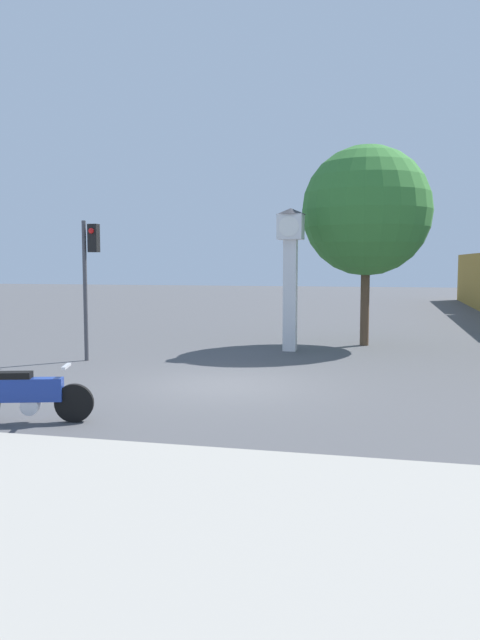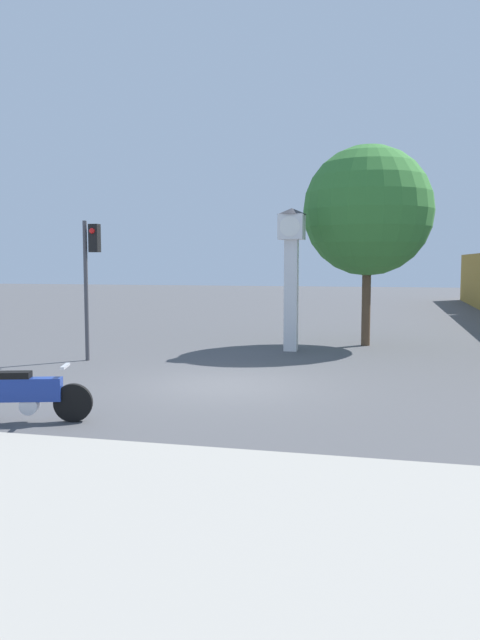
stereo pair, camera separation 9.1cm
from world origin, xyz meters
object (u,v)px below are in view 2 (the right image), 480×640
Objects in this scene: traffic_light at (90,265)px; motorcycle at (26,395)px; clock_tower at (291,258)px; street_tree at (368,211)px.

motorcycle is at bearing -72.83° from traffic_light.
clock_tower reaches higher than traffic_light.
street_tree reaches higher than motorcycle.
motorcycle is 0.50× the size of clock_tower.
street_tree reaches higher than traffic_light.
street_tree is at bearing 48.63° from motorcycle.
clock_tower is 1.13× the size of traffic_light.
clock_tower reaches higher than motorcycle.
street_tree is (5.55, 11.93, 4.08)m from motorcycle.
traffic_light is (-2.08, 6.73, 2.29)m from motorcycle.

